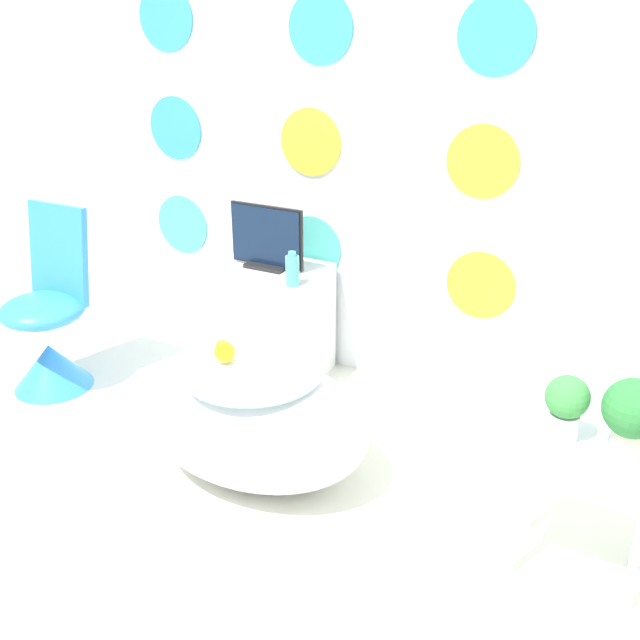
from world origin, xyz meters
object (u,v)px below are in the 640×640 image
Objects in this scene: vase at (292,270)px; potted_plant_left at (567,404)px; chair at (49,335)px; tv at (267,240)px; potted_plant_right at (632,412)px; bathtub at (255,419)px.

potted_plant_left is at bearing -24.15° from vase.
vase is at bearing 22.59° from chair.
tv is 2.40× the size of vase.
tv reaches higher than potted_plant_right.
potted_plant_right is at bearing -2.14° from potted_plant_left.
chair is 1.15m from tv.
potted_plant_left is at bearing 0.77° from bathtub.
bathtub is 3.71× the size of potted_plant_right.
chair is (-1.26, 0.15, 0.03)m from bathtub.
bathtub is 0.74m from vase.
chair reaches higher than bathtub.
vase is 1.62m from potted_plant_right.
tv is at bearing 154.37° from potted_plant_left.
bathtub is 1.08× the size of chair.
potted_plant_right is (1.34, 0.01, 0.40)m from bathtub.
potted_plant_right is at bearing 0.36° from bathtub.
potted_plant_right reaches higher than bathtub.
chair reaches higher than potted_plant_left.
chair is at bearing 176.83° from potted_plant_left.
chair is at bearing 173.24° from bathtub.
chair is 5.50× the size of vase.
bathtub is 4.36× the size of potted_plant_left.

